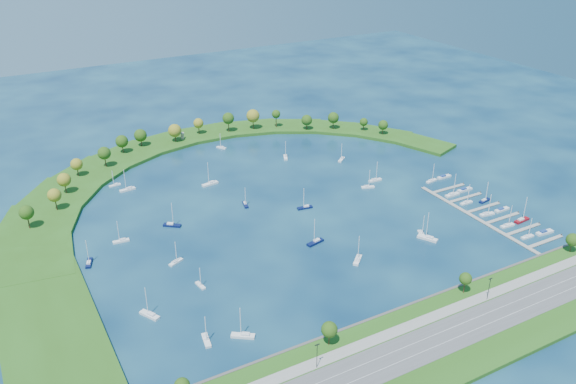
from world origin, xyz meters
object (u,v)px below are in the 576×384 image
moored_boat_9 (221,147)px  docked_boat_7 (485,200)px  docked_boat_9 (465,190)px  docked_boat_10 (432,180)px  moored_boat_10 (172,225)px  moored_boat_13 (89,262)px  docked_boat_5 (502,210)px  moored_boat_7 (315,242)px  moored_boat_14 (128,189)px  moored_boat_0 (428,238)px  moored_boat_2 (200,285)px  moored_boat_21 (342,159)px  docked_boat_1 (544,232)px  harbor_tower (182,136)px  docked_boat_2 (508,225)px  moored_boat_4 (176,261)px  moored_boat_11 (210,183)px  moored_boat_16 (206,339)px  docked_boat_4 (487,214)px  docked_boat_0 (527,236)px  docked_boat_6 (466,202)px  moored_boat_6 (305,207)px  moored_boat_15 (245,204)px  moored_boat_20 (121,240)px  moored_boat_19 (150,314)px  docked_boat_3 (522,220)px  moored_boat_12 (115,185)px  moored_boat_8 (422,234)px  moored_boat_1 (368,186)px  moored_boat_17 (243,335)px  docked_boat_8 (452,194)px  moored_boat_18 (375,180)px  moored_boat_5 (358,259)px

moored_boat_9 → docked_boat_7: 167.89m
docked_boat_9 → docked_boat_10: 19.83m
moored_boat_9 → moored_boat_10: size_ratio=0.78×
moored_boat_13 → docked_boat_5: size_ratio=1.31×
moored_boat_7 → docked_boat_10: 97.84m
moored_boat_10 → moored_boat_14: bearing=137.4°
moored_boat_0 → moored_boat_2: moored_boat_0 is taller
moored_boat_21 → docked_boat_1: size_ratio=1.17×
moored_boat_7 → moored_boat_9: moored_boat_7 is taller
harbor_tower → docked_boat_2: bearing=-61.7°
moored_boat_4 → moored_boat_11: bearing=30.8°
moored_boat_11 → moored_boat_16: (-52.05, -124.03, -0.07)m
moored_boat_13 → docked_boat_4: docked_boat_4 is taller
docked_boat_0 → docked_boat_6: docked_boat_6 is taller
moored_boat_6 → moored_boat_14: 100.92m
moored_boat_7 → docked_boat_5: moored_boat_7 is taller
moored_boat_15 → docked_boat_6: bearing=75.3°
moored_boat_7 → moored_boat_20: (-80.02, 45.59, -0.06)m
moored_boat_6 → harbor_tower: bearing=-71.4°
moored_boat_19 → docked_boat_3: 187.90m
harbor_tower → moored_boat_14: size_ratio=0.35×
moored_boat_14 → docked_boat_5: bearing=138.1°
moored_boat_9 → docked_boat_5: (93.86, -151.19, -0.19)m
moored_boat_11 → moored_boat_12: (-48.00, 24.75, -0.12)m
moored_boat_8 → docked_boat_0: size_ratio=1.07×
moored_boat_12 → docked_boat_0: 220.94m
moored_boat_8 → moored_boat_10: bearing=-101.4°
moored_boat_7 → docked_boat_1: (102.28, -45.98, -0.23)m
moored_boat_13 → moored_boat_20: moored_boat_13 is taller
moored_boat_1 → moored_boat_17: size_ratio=0.84×
moored_boat_21 → docked_boat_4: size_ratio=0.95×
moored_boat_7 → moored_boat_16: moored_boat_7 is taller
docked_boat_3 → docked_boat_0: bearing=-134.2°
moored_boat_20 → docked_boat_8: size_ratio=0.87×
moored_boat_2 → moored_boat_10: size_ratio=0.71×
moored_boat_21 → moored_boat_17: bearing=6.5°
moored_boat_19 → harbor_tower: bearing=-52.1°
moored_boat_1 → moored_boat_19: bearing=-140.5°
docked_boat_5 → moored_boat_11: bearing=137.9°
moored_boat_16 → moored_boat_19: moored_boat_19 is taller
moored_boat_13 → docked_boat_3: size_ratio=0.88×
moored_boat_13 → moored_boat_18: moored_boat_18 is taller
moored_boat_17 → docked_boat_9: 168.86m
moored_boat_20 → docked_boat_0: (171.88, -90.31, -0.02)m
moored_boat_9 → moored_boat_20: size_ratio=0.90×
moored_boat_0 → moored_boat_5: size_ratio=1.14×
moored_boat_12 → moored_boat_15: moored_boat_15 is taller
docked_boat_7 → moored_boat_4: bearing=162.6°
moored_boat_5 → docked_boat_9: size_ratio=1.32×
moored_boat_0 → moored_boat_7: (-48.76, 22.91, -0.03)m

